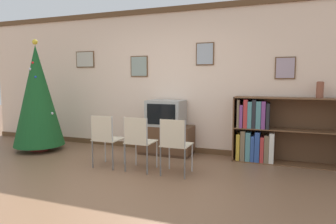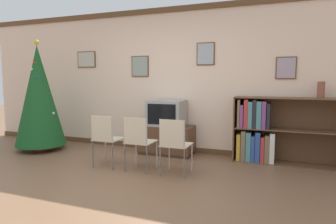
{
  "view_description": "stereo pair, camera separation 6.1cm",
  "coord_description": "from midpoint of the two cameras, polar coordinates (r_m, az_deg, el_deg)",
  "views": [
    {
      "loc": [
        1.94,
        -3.06,
        1.37
      ],
      "look_at": [
        0.31,
        1.25,
        0.87
      ],
      "focal_mm": 32.0,
      "sensor_mm": 36.0,
      "label": 1
    },
    {
      "loc": [
        2.0,
        -3.04,
        1.37
      ],
      "look_at": [
        0.31,
        1.25,
        0.87
      ],
      "focal_mm": 32.0,
      "sensor_mm": 36.0,
      "label": 2
    }
  ],
  "objects": [
    {
      "name": "vase",
      "position": [
        5.18,
        27.43,
        3.8
      ],
      "size": [
        0.11,
        0.11,
        0.26
      ],
      "color": "brown",
      "rests_on": "bookshelf"
    },
    {
      "name": "wall_back",
      "position": [
        5.71,
        1.25,
        6.07
      ],
      "size": [
        8.79,
        0.11,
        2.7
      ],
      "color": "beige",
      "rests_on": "ground_plane"
    },
    {
      "name": "television",
      "position": [
        5.45,
        0.02,
        -0.18
      ],
      "size": [
        0.65,
        0.48,
        0.47
      ],
      "color": "#9E9E99",
      "rests_on": "tv_console"
    },
    {
      "name": "christmas_tree",
      "position": [
        6.26,
        -23.1,
        2.83
      ],
      "size": [
        0.94,
        0.94,
        2.12
      ],
      "color": "maroon",
      "rests_on": "ground_plane"
    },
    {
      "name": "tv_console",
      "position": [
        5.53,
        0.03,
        -5.28
      ],
      "size": [
        0.98,
        0.5,
        0.53
      ],
      "color": "#412A1A",
      "rests_on": "ground_plane"
    },
    {
      "name": "ground_plane",
      "position": [
        3.88,
        -11.02,
        -14.55
      ],
      "size": [
        24.0,
        24.0,
        0.0
      ],
      "primitive_type": "plane",
      "color": "brown"
    },
    {
      "name": "bookshelf",
      "position": [
        5.19,
        19.05,
        -3.59
      ],
      "size": [
        1.8,
        0.36,
        1.08
      ],
      "color": "brown",
      "rests_on": "ground_plane"
    },
    {
      "name": "folding_chair_left",
      "position": [
        4.75,
        -11.45,
        -4.77
      ],
      "size": [
        0.4,
        0.4,
        0.82
      ],
      "color": "beige",
      "rests_on": "ground_plane"
    },
    {
      "name": "folding_chair_center",
      "position": [
        4.47,
        -5.29,
        -5.36
      ],
      "size": [
        0.4,
        0.4,
        0.82
      ],
      "color": "beige",
      "rests_on": "ground_plane"
    },
    {
      "name": "folding_chair_right",
      "position": [
        4.25,
        1.62,
        -5.94
      ],
      "size": [
        0.4,
        0.4,
        0.82
      ],
      "color": "beige",
      "rests_on": "ground_plane"
    }
  ]
}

